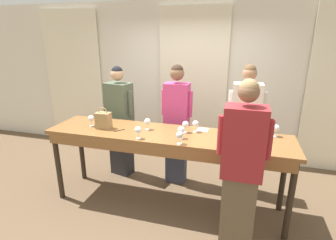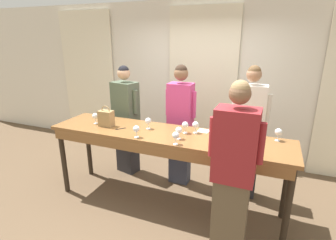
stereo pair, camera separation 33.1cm
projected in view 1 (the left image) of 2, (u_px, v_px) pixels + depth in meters
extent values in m
plane|color=brown|center=(167.00, 203.00, 3.62)|extent=(18.00, 18.00, 0.00)
cube|color=silver|center=(193.00, 82.00, 4.79)|extent=(12.00, 0.06, 2.80)
cube|color=#EFE5C6|center=(74.00, 79.00, 5.39)|extent=(1.23, 0.03, 2.69)
cube|color=#EFE5C6|center=(192.00, 85.00, 4.75)|extent=(1.23, 0.03, 2.69)
cube|color=brown|center=(166.00, 135.00, 3.31)|extent=(3.09, 0.70, 0.05)
cube|color=brown|center=(158.00, 151.00, 3.02)|extent=(2.97, 0.03, 0.12)
cylinder|color=#2D2319|center=(58.00, 166.00, 3.60)|extent=(0.07, 0.07, 0.98)
cylinder|color=#2D2319|center=(290.00, 201.00, 2.83)|extent=(0.07, 0.07, 0.98)
cylinder|color=#2D2319|center=(82.00, 150.00, 4.10)|extent=(0.07, 0.07, 0.98)
cylinder|color=#2D2319|center=(283.00, 176.00, 3.33)|extent=(0.07, 0.07, 0.98)
cylinder|color=black|center=(243.00, 132.00, 3.06)|extent=(0.07, 0.07, 0.19)
cone|color=black|center=(244.00, 123.00, 3.02)|extent=(0.07, 0.07, 0.04)
cylinder|color=black|center=(244.00, 118.00, 3.01)|extent=(0.03, 0.03, 0.08)
cylinder|color=beige|center=(243.00, 133.00, 3.06)|extent=(0.07, 0.07, 0.08)
cube|color=#997A4C|center=(103.00, 121.00, 3.44)|extent=(0.19, 0.12, 0.21)
torus|color=#997A4C|center=(103.00, 112.00, 3.40)|extent=(0.13, 0.01, 0.13)
cylinder|color=white|center=(92.00, 126.00, 3.55)|extent=(0.06, 0.06, 0.00)
cylinder|color=white|center=(92.00, 123.00, 3.54)|extent=(0.01, 0.01, 0.07)
sphere|color=white|center=(91.00, 118.00, 3.52)|extent=(0.08, 0.08, 0.08)
cylinder|color=white|center=(180.00, 144.00, 2.96)|extent=(0.06, 0.06, 0.00)
cylinder|color=white|center=(180.00, 141.00, 2.95)|extent=(0.01, 0.01, 0.07)
sphere|color=white|center=(180.00, 135.00, 2.93)|extent=(0.08, 0.08, 0.08)
cylinder|color=white|center=(148.00, 129.00, 3.42)|extent=(0.06, 0.06, 0.00)
cylinder|color=white|center=(148.00, 127.00, 3.41)|extent=(0.01, 0.01, 0.07)
sphere|color=white|center=(147.00, 122.00, 3.39)|extent=(0.08, 0.08, 0.08)
sphere|color=beige|center=(147.00, 122.00, 3.39)|extent=(0.05, 0.05, 0.05)
cylinder|color=white|center=(138.00, 138.00, 3.12)|extent=(0.06, 0.06, 0.00)
cylinder|color=white|center=(138.00, 135.00, 3.11)|extent=(0.01, 0.01, 0.07)
sphere|color=white|center=(138.00, 130.00, 3.09)|extent=(0.08, 0.08, 0.08)
cylinder|color=white|center=(253.00, 135.00, 3.23)|extent=(0.06, 0.06, 0.00)
cylinder|color=white|center=(253.00, 132.00, 3.22)|extent=(0.01, 0.01, 0.07)
sphere|color=white|center=(254.00, 127.00, 3.20)|extent=(0.08, 0.08, 0.08)
sphere|color=beige|center=(254.00, 127.00, 3.20)|extent=(0.05, 0.05, 0.05)
cylinder|color=white|center=(185.00, 132.00, 3.32)|extent=(0.06, 0.06, 0.00)
cylinder|color=white|center=(185.00, 129.00, 3.31)|extent=(0.01, 0.01, 0.07)
sphere|color=white|center=(186.00, 124.00, 3.29)|extent=(0.08, 0.08, 0.08)
cylinder|color=white|center=(181.00, 138.00, 3.12)|extent=(0.06, 0.06, 0.00)
cylinder|color=white|center=(181.00, 135.00, 3.11)|extent=(0.01, 0.01, 0.07)
sphere|color=white|center=(181.00, 130.00, 3.09)|extent=(0.08, 0.08, 0.08)
cylinder|color=white|center=(195.00, 132.00, 3.34)|extent=(0.06, 0.06, 0.00)
cylinder|color=white|center=(195.00, 129.00, 3.33)|extent=(0.01, 0.01, 0.07)
sphere|color=white|center=(196.00, 124.00, 3.30)|extent=(0.08, 0.08, 0.08)
sphere|color=beige|center=(196.00, 125.00, 3.31)|extent=(0.05, 0.05, 0.05)
cylinder|color=white|center=(275.00, 136.00, 3.19)|extent=(0.06, 0.06, 0.00)
cylinder|color=white|center=(275.00, 133.00, 3.17)|extent=(0.01, 0.01, 0.07)
sphere|color=white|center=(276.00, 128.00, 3.15)|extent=(0.08, 0.08, 0.08)
cube|color=white|center=(203.00, 130.00, 3.41)|extent=(0.15, 0.15, 0.00)
cylinder|color=black|center=(120.00, 130.00, 3.38)|extent=(0.10, 0.12, 0.01)
cube|color=#28282D|center=(122.00, 149.00, 4.30)|extent=(0.37, 0.29, 0.85)
cube|color=#4C5B47|center=(119.00, 104.00, 4.06)|extent=(0.44, 0.34, 0.67)
sphere|color=tan|center=(117.00, 74.00, 3.92)|extent=(0.20, 0.20, 0.20)
sphere|color=black|center=(117.00, 72.00, 3.91)|extent=(0.17, 0.17, 0.17)
cylinder|color=#4C5B47|center=(130.00, 103.00, 3.95)|extent=(0.08, 0.08, 0.37)
cylinder|color=#4C5B47|center=(108.00, 100.00, 4.15)|extent=(0.08, 0.08, 0.37)
cube|color=#383D51|center=(176.00, 155.00, 4.05)|extent=(0.30, 0.20, 0.87)
cube|color=#C63D7A|center=(177.00, 107.00, 3.81)|extent=(0.35, 0.24, 0.69)
sphere|color=brown|center=(177.00, 73.00, 3.66)|extent=(0.20, 0.20, 0.20)
sphere|color=#332319|center=(177.00, 71.00, 3.65)|extent=(0.18, 0.18, 0.18)
cylinder|color=#C63D7A|center=(190.00, 104.00, 3.74)|extent=(0.07, 0.07, 0.38)
cylinder|color=#C63D7A|center=(164.00, 102.00, 3.85)|extent=(0.07, 0.07, 0.38)
cube|color=#28282D|center=(241.00, 163.00, 3.79)|extent=(0.33, 0.20, 0.89)
cube|color=silver|center=(246.00, 109.00, 3.55)|extent=(0.39, 0.23, 0.71)
sphere|color=#9E7051|center=(250.00, 73.00, 3.40)|extent=(0.19, 0.19, 0.19)
sphere|color=brown|center=(250.00, 71.00, 3.39)|extent=(0.17, 0.17, 0.17)
cylinder|color=silver|center=(263.00, 107.00, 3.48)|extent=(0.07, 0.07, 0.39)
cylinder|color=silver|center=(231.00, 105.00, 3.58)|extent=(0.07, 0.07, 0.39)
cube|color=brown|center=(237.00, 214.00, 2.71)|extent=(0.33, 0.23, 0.89)
cube|color=maroon|center=(244.00, 143.00, 2.46)|extent=(0.39, 0.27, 0.70)
sphere|color=brown|center=(249.00, 92.00, 2.32)|extent=(0.19, 0.19, 0.19)
sphere|color=#93754C|center=(249.00, 88.00, 2.31)|extent=(0.17, 0.17, 0.17)
cylinder|color=maroon|center=(221.00, 135.00, 2.51)|extent=(0.07, 0.07, 0.39)
cylinder|color=maroon|center=(269.00, 140.00, 2.39)|extent=(0.07, 0.07, 0.39)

